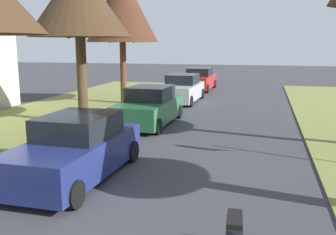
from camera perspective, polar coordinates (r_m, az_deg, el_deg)
The scene contains 6 objects.
street_tree_left_mid_b at distance 16.39m, azimuth -12.99°, elevation 16.39°, with size 4.09×4.09×6.42m.
street_tree_left_far at distance 21.68m, azimuth -6.80°, elevation 15.81°, with size 3.88×3.88×7.05m.
parked_sedan_navy at distance 9.94m, azimuth -13.37°, elevation -4.60°, with size 2.04×4.45×1.57m.
parked_sedan_green at distance 16.07m, azimuth -2.76°, elevation 1.54°, with size 2.04×4.45×1.57m.
parked_sedan_silver at distance 22.36m, azimuth 2.06°, elevation 4.18°, with size 2.04×4.45×1.57m.
parked_sedan_red at distance 28.29m, azimuth 4.61°, elevation 5.55°, with size 2.04×4.45×1.57m.
Camera 1 is at (2.16, -1.68, 3.32)m, focal length 41.44 mm.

